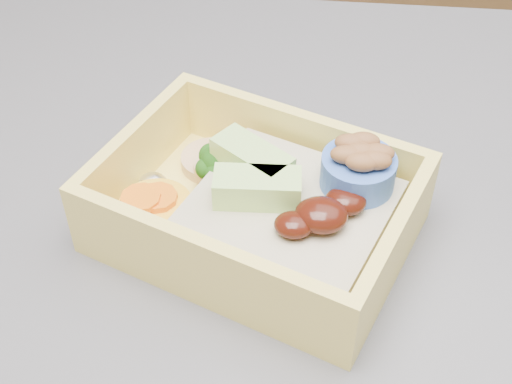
# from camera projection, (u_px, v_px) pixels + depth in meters

# --- Properties ---
(bento_box) EXTENTS (0.24, 0.21, 0.08)m
(bento_box) POSITION_uv_depth(u_px,v_px,m) (266.00, 207.00, 0.48)
(bento_box) COLOR #FFE569
(bento_box) RESTS_ON island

